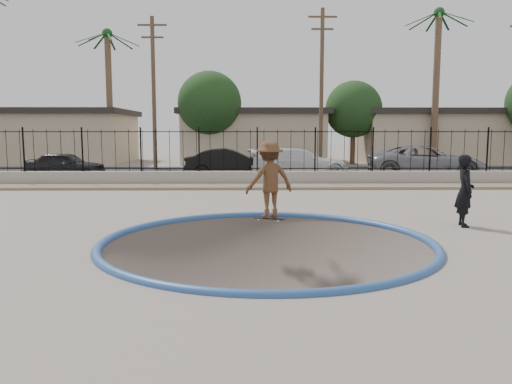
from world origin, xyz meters
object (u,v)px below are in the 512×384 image
object	(u,v)px
car_c	(299,163)
car_a	(66,165)
car_b	(229,163)
skateboard	(269,218)
car_d	(426,162)
videographer	(465,191)
skater	(269,183)

from	to	relation	value
car_c	car_a	bearing A→B (deg)	84.93
car_b	car_c	size ratio (longest dim) A/B	0.87
skateboard	car_d	size ratio (longest dim) A/B	0.15
car_b	car_c	world-z (taller)	car_c
videographer	car_c	xyz separation A→B (m)	(-2.75, 12.78, -0.12)
skater	car_a	xyz separation A→B (m)	(-9.54, 11.80, -0.31)
car_d	skateboard	bearing A→B (deg)	150.59
skateboard	videographer	xyz separation A→B (m)	(4.73, -0.86, 0.82)
car_c	car_d	xyz separation A→B (m)	(6.33, -0.12, 0.06)
skater	car_d	xyz separation A→B (m)	(8.30, 11.80, -0.16)
skateboard	skater	bearing A→B (deg)	-65.84
videographer	car_b	distance (m)	14.10
car_a	car_b	distance (m)	8.05
skater	skateboard	xyz separation A→B (m)	(0.00, 0.00, -0.93)
car_a	car_b	size ratio (longest dim) A/B	0.87
skateboard	car_d	bearing A→B (deg)	79.02
videographer	car_a	size ratio (longest dim) A/B	0.47
car_b	videographer	bearing A→B (deg)	-155.33
videographer	car_c	distance (m)	13.07
car_b	car_d	bearing A→B (deg)	-91.49
skater	skateboard	bearing A→B (deg)	-110.48
skateboard	car_c	distance (m)	12.10
skater	car_b	bearing A→B (deg)	-103.28
car_b	car_c	xyz separation A→B (m)	(3.47, 0.12, 0.01)
car_b	skater	bearing A→B (deg)	-174.29
car_d	videographer	bearing A→B (deg)	169.95
skateboard	car_b	xyz separation A→B (m)	(-1.49, 11.80, 0.69)
car_a	car_b	bearing A→B (deg)	-87.61
videographer	skater	bearing A→B (deg)	87.54
skateboard	car_a	xyz separation A→B (m)	(-9.54, 11.80, 0.62)
car_c	car_d	distance (m)	6.33
car_c	car_d	size ratio (longest dim) A/B	0.88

